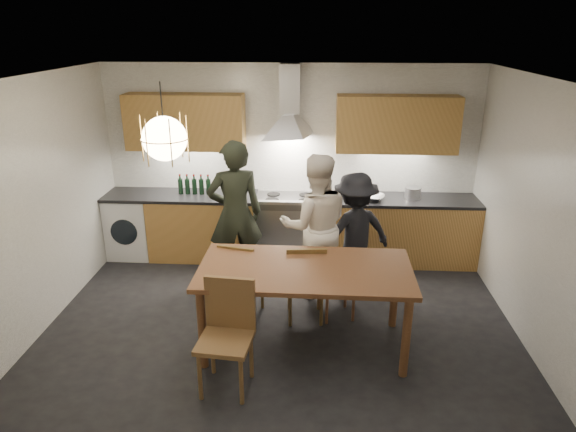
# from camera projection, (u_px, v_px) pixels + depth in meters

# --- Properties ---
(ground) EXTENTS (5.00, 5.00, 0.00)m
(ground) POSITION_uv_depth(u_px,v_px,m) (279.00, 337.00, 5.35)
(ground) COLOR black
(ground) RESTS_ON ground
(room_shell) EXTENTS (5.02, 4.52, 2.61)m
(room_shell) POSITION_uv_depth(u_px,v_px,m) (277.00, 180.00, 4.75)
(room_shell) COLOR white
(room_shell) RESTS_ON ground
(counter_run) EXTENTS (5.00, 0.62, 0.90)m
(counter_run) POSITION_uv_depth(u_px,v_px,m) (291.00, 228.00, 7.01)
(counter_run) COLOR tan
(counter_run) RESTS_ON ground
(range_stove) EXTENTS (0.90, 0.60, 0.92)m
(range_stove) POSITION_uv_depth(u_px,v_px,m) (289.00, 228.00, 7.01)
(range_stove) COLOR silver
(range_stove) RESTS_ON ground
(wall_fixtures) EXTENTS (4.30, 0.54, 1.10)m
(wall_fixtures) POSITION_uv_depth(u_px,v_px,m) (290.00, 122.00, 6.62)
(wall_fixtures) COLOR tan
(wall_fixtures) RESTS_ON ground
(pendant_lamp) EXTENTS (0.43, 0.43, 0.70)m
(pendant_lamp) POSITION_uv_depth(u_px,v_px,m) (165.00, 139.00, 4.57)
(pendant_lamp) COLOR black
(pendant_lamp) RESTS_ON ground
(dining_table) EXTENTS (2.07, 1.05, 0.87)m
(dining_table) POSITION_uv_depth(u_px,v_px,m) (305.00, 277.00, 4.96)
(dining_table) COLOR brown
(dining_table) RESTS_ON ground
(chair_back_left) EXTENTS (0.48, 0.48, 0.89)m
(chair_back_left) POSITION_uv_depth(u_px,v_px,m) (240.00, 276.00, 5.54)
(chair_back_left) COLOR brown
(chair_back_left) RESTS_ON ground
(chair_back_mid) EXTENTS (0.45, 0.45, 0.91)m
(chair_back_mid) POSITION_uv_depth(u_px,v_px,m) (306.00, 279.00, 5.45)
(chair_back_mid) COLOR brown
(chair_back_mid) RESTS_ON ground
(chair_back_right) EXTENTS (0.45, 0.45, 0.81)m
(chair_back_right) POSITION_uv_depth(u_px,v_px,m) (339.00, 281.00, 5.52)
(chair_back_right) COLOR brown
(chair_back_right) RESTS_ON ground
(chair_front) EXTENTS (0.50, 0.50, 1.00)m
(chair_front) POSITION_uv_depth(u_px,v_px,m) (228.00, 327.00, 4.49)
(chair_front) COLOR brown
(chair_front) RESTS_ON ground
(person_left) EXTENTS (0.76, 0.61, 1.82)m
(person_left) POSITION_uv_depth(u_px,v_px,m) (235.00, 214.00, 6.19)
(person_left) COLOR black
(person_left) RESTS_ON ground
(person_mid) EXTENTS (0.91, 0.75, 1.72)m
(person_mid) POSITION_uv_depth(u_px,v_px,m) (315.00, 226.00, 5.96)
(person_mid) COLOR white
(person_mid) RESTS_ON ground
(person_right) EXTENTS (1.08, 0.87, 1.46)m
(person_right) POSITION_uv_depth(u_px,v_px,m) (354.00, 232.00, 6.12)
(person_right) COLOR black
(person_right) RESTS_ON ground
(mixing_bowl) EXTENTS (0.36, 0.36, 0.07)m
(mixing_bowl) POSITION_uv_depth(u_px,v_px,m) (373.00, 198.00, 6.70)
(mixing_bowl) COLOR silver
(mixing_bowl) RESTS_ON counter_run
(stock_pot) EXTENTS (0.25, 0.25, 0.14)m
(stock_pot) POSITION_uv_depth(u_px,v_px,m) (413.00, 193.00, 6.75)
(stock_pot) COLOR silver
(stock_pot) RESTS_ON counter_run
(wine_bottles) EXTENTS (0.45, 0.06, 0.27)m
(wine_bottles) POSITION_uv_depth(u_px,v_px,m) (194.00, 184.00, 6.91)
(wine_bottles) COLOR black
(wine_bottles) RESTS_ON counter_run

